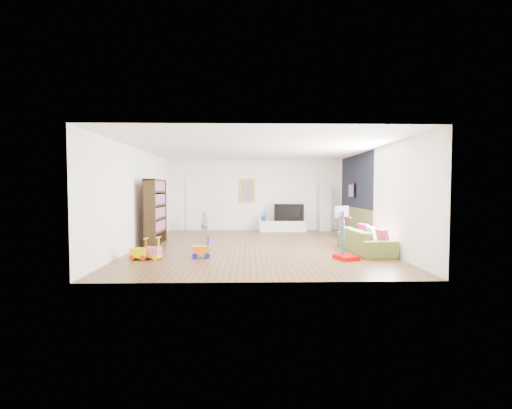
{
  "coord_description": "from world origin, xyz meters",
  "views": [
    {
      "loc": [
        -0.24,
        -9.55,
        1.6
      ],
      "look_at": [
        0.0,
        0.4,
        1.15
      ],
      "focal_mm": 24.0,
      "sensor_mm": 36.0,
      "label": 1
    }
  ],
  "objects_px": {
    "bookshelf": "(155,212)",
    "sofa": "(365,240)",
    "media_console": "(283,226)",
    "basketball_hoop": "(346,233)"
  },
  "relations": [
    {
      "from": "media_console",
      "to": "bookshelf",
      "type": "distance_m",
      "value": 5.04
    },
    {
      "from": "media_console",
      "to": "sofa",
      "type": "height_order",
      "value": "sofa"
    },
    {
      "from": "sofa",
      "to": "bookshelf",
      "type": "bearing_deg",
      "value": 74.51
    },
    {
      "from": "basketball_hoop",
      "to": "bookshelf",
      "type": "bearing_deg",
      "value": 137.3
    },
    {
      "from": "media_console",
      "to": "bookshelf",
      "type": "relative_size",
      "value": 0.93
    },
    {
      "from": "bookshelf",
      "to": "sofa",
      "type": "xyz_separation_m",
      "value": [
        5.61,
        -1.16,
        -0.65
      ]
    },
    {
      "from": "media_console",
      "to": "sofa",
      "type": "xyz_separation_m",
      "value": [
        1.67,
        -4.22,
        0.09
      ]
    },
    {
      "from": "basketball_hoop",
      "to": "media_console",
      "type": "bearing_deg",
      "value": 80.53
    },
    {
      "from": "bookshelf",
      "to": "sofa",
      "type": "relative_size",
      "value": 0.94
    },
    {
      "from": "sofa",
      "to": "basketball_hoop",
      "type": "relative_size",
      "value": 1.64
    }
  ]
}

